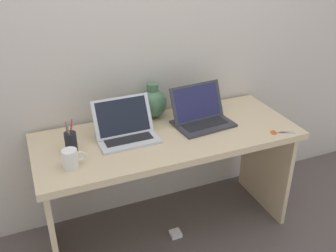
{
  "coord_description": "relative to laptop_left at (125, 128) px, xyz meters",
  "views": [
    {
      "loc": [
        -0.74,
        -1.8,
        1.79
      ],
      "look_at": [
        0.0,
        0.0,
        0.77
      ],
      "focal_mm": 40.39,
      "sensor_mm": 36.0,
      "label": 1
    }
  ],
  "objects": [
    {
      "name": "ground_plane",
      "position": [
        0.24,
        -0.05,
        -0.78
      ],
      "size": [
        6.0,
        6.0,
        0.0
      ],
      "primitive_type": "plane",
      "color": "#564C47"
    },
    {
      "name": "back_wall",
      "position": [
        0.24,
        0.3,
        0.42
      ],
      "size": [
        4.4,
        0.04,
        2.4
      ],
      "primitive_type": "cube",
      "color": "beige",
      "rests_on": "ground"
    },
    {
      "name": "laptop_left",
      "position": [
        0.0,
        0.0,
        0.0
      ],
      "size": [
        0.34,
        0.25,
        0.22
      ],
      "color": "silver",
      "rests_on": "desk"
    },
    {
      "name": "scissors",
      "position": [
        0.85,
        -0.29,
        -0.06
      ],
      "size": [
        0.15,
        0.08,
        0.01
      ],
      "color": "#B7B7BC",
      "rests_on": "desk"
    },
    {
      "name": "pen_cup",
      "position": [
        -0.31,
        -0.03,
        -0.0
      ],
      "size": [
        0.06,
        0.06,
        0.19
      ],
      "color": "black",
      "rests_on": "desk"
    },
    {
      "name": "green_vase",
      "position": [
        0.24,
        0.2,
        0.04
      ],
      "size": [
        0.18,
        0.18,
        0.22
      ],
      "color": "#47704C",
      "rests_on": "desk"
    },
    {
      "name": "laptop_right",
      "position": [
        0.48,
        0.0,
        0.0
      ],
      "size": [
        0.37,
        0.28,
        0.23
      ],
      "color": "#333338",
      "rests_on": "desk"
    },
    {
      "name": "coffee_mug",
      "position": [
        -0.34,
        -0.19,
        -0.01
      ],
      "size": [
        0.12,
        0.08,
        0.1
      ],
      "color": "white",
      "rests_on": "desk"
    },
    {
      "name": "power_brick",
      "position": [
        0.26,
        -0.14,
        -0.77
      ],
      "size": [
        0.07,
        0.07,
        0.03
      ],
      "primitive_type": "cube",
      "color": "white",
      "rests_on": "ground"
    },
    {
      "name": "desk",
      "position": [
        0.24,
        -0.05,
        -0.21
      ],
      "size": [
        1.55,
        0.63,
        0.72
      ],
      "color": "#D1B78C",
      "rests_on": "ground"
    }
  ]
}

